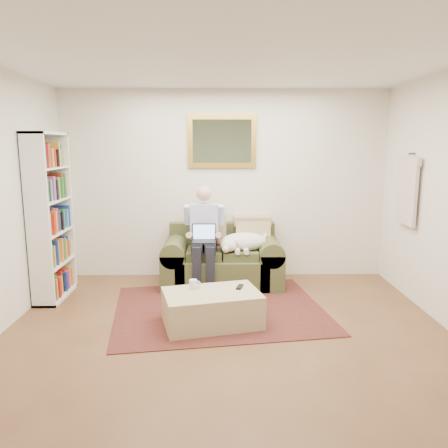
{
  "coord_description": "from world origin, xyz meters",
  "views": [
    {
      "loc": [
        -0.07,
        -3.59,
        1.86
      ],
      "look_at": [
        -0.01,
        1.38,
        0.95
      ],
      "focal_mm": 35.0,
      "sensor_mm": 36.0,
      "label": 1
    }
  ],
  "objects_px": {
    "sofa": "(222,264)",
    "ottoman": "(212,308)",
    "coffee_mug": "(193,284)",
    "sleeping_dog": "(244,242)",
    "laptop": "(204,237)",
    "bookshelf": "(50,217)",
    "seated_man": "(204,238)"
  },
  "relations": [
    {
      "from": "sofa",
      "to": "ottoman",
      "type": "distance_m",
      "value": 1.36
    },
    {
      "from": "coffee_mug",
      "to": "sleeping_dog",
      "type": "bearing_deg",
      "value": 62.72
    },
    {
      "from": "sofa",
      "to": "laptop",
      "type": "height_order",
      "value": "laptop"
    },
    {
      "from": "sleeping_dog",
      "to": "coffee_mug",
      "type": "xyz_separation_m",
      "value": [
        -0.6,
        -1.16,
        -0.2
      ]
    },
    {
      "from": "bookshelf",
      "to": "sleeping_dog",
      "type": "bearing_deg",
      "value": 9.34
    },
    {
      "from": "sofa",
      "to": "ottoman",
      "type": "bearing_deg",
      "value": -95.09
    },
    {
      "from": "laptop",
      "to": "sleeping_dog",
      "type": "height_order",
      "value": "laptop"
    },
    {
      "from": "sofa",
      "to": "bookshelf",
      "type": "bearing_deg",
      "value": -167.3
    },
    {
      "from": "seated_man",
      "to": "sleeping_dog",
      "type": "bearing_deg",
      "value": 7.13
    },
    {
      "from": "seated_man",
      "to": "laptop",
      "type": "xyz_separation_m",
      "value": [
        -0.0,
        -0.06,
        0.03
      ]
    },
    {
      "from": "sofa",
      "to": "coffee_mug",
      "type": "xyz_separation_m",
      "value": [
        -0.32,
        -1.24,
        0.13
      ]
    },
    {
      "from": "seated_man",
      "to": "ottoman",
      "type": "xyz_separation_m",
      "value": [
        0.12,
        -1.2,
        -0.49
      ]
    },
    {
      "from": "coffee_mug",
      "to": "bookshelf",
      "type": "distance_m",
      "value": 2.01
    },
    {
      "from": "laptop",
      "to": "sleeping_dog",
      "type": "relative_size",
      "value": 0.47
    },
    {
      "from": "sofa",
      "to": "seated_man",
      "type": "bearing_deg",
      "value": -148.55
    },
    {
      "from": "laptop",
      "to": "sleeping_dog",
      "type": "bearing_deg",
      "value": 13.64
    },
    {
      "from": "coffee_mug",
      "to": "bookshelf",
      "type": "relative_size",
      "value": 0.05
    },
    {
      "from": "ottoman",
      "to": "coffee_mug",
      "type": "bearing_deg",
      "value": 151.92
    },
    {
      "from": "bookshelf",
      "to": "sofa",
      "type": "bearing_deg",
      "value": 12.7
    },
    {
      "from": "sofa",
      "to": "sleeping_dog",
      "type": "bearing_deg",
      "value": -15.74
    },
    {
      "from": "sofa",
      "to": "sleeping_dog",
      "type": "xyz_separation_m",
      "value": [
        0.28,
        -0.08,
        0.33
      ]
    },
    {
      "from": "seated_man",
      "to": "bookshelf",
      "type": "relative_size",
      "value": 0.66
    },
    {
      "from": "sofa",
      "to": "laptop",
      "type": "relative_size",
      "value": 5.15
    },
    {
      "from": "sleeping_dog",
      "to": "bookshelf",
      "type": "distance_m",
      "value": 2.42
    },
    {
      "from": "seated_man",
      "to": "bookshelf",
      "type": "height_order",
      "value": "bookshelf"
    },
    {
      "from": "ottoman",
      "to": "coffee_mug",
      "type": "height_order",
      "value": "coffee_mug"
    },
    {
      "from": "sleeping_dog",
      "to": "coffee_mug",
      "type": "relative_size",
      "value": 6.48
    },
    {
      "from": "seated_man",
      "to": "bookshelf",
      "type": "distance_m",
      "value": 1.89
    },
    {
      "from": "ottoman",
      "to": "laptop",
      "type": "bearing_deg",
      "value": 95.8
    },
    {
      "from": "coffee_mug",
      "to": "bookshelf",
      "type": "height_order",
      "value": "bookshelf"
    },
    {
      "from": "seated_man",
      "to": "coffee_mug",
      "type": "bearing_deg",
      "value": -94.25
    },
    {
      "from": "ottoman",
      "to": "coffee_mug",
      "type": "relative_size",
      "value": 9.74
    }
  ]
}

